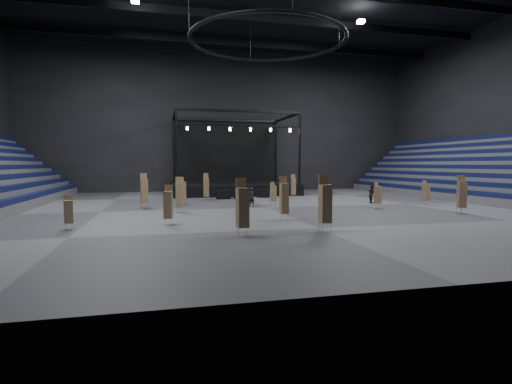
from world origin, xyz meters
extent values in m
plane|color=#4E4E50|center=(0.00, 0.00, 0.00)|extent=(50.00, 50.00, 0.00)
cube|color=black|center=(0.00, 21.00, 9.00)|extent=(50.00, 0.20, 18.00)
cube|color=#0C1236|center=(-18.12, 0.00, 0.95)|extent=(0.59, 40.00, 0.40)
cube|color=#535356|center=(21.40, 0.00, 0.38)|extent=(7.20, 40.00, 0.75)
cube|color=#0C1236|center=(18.12, 0.00, 0.95)|extent=(0.59, 40.00, 0.40)
cube|color=#535356|center=(21.85, 0.00, 0.75)|extent=(6.30, 40.00, 1.50)
cube|color=#0C1236|center=(19.02, 0.00, 1.70)|extent=(0.59, 40.00, 0.40)
cube|color=#535356|center=(22.30, 0.00, 1.12)|extent=(5.40, 40.00, 2.25)
cube|color=#0C1236|center=(19.91, 0.00, 2.45)|extent=(0.59, 40.00, 0.40)
cube|color=#535356|center=(22.75, 0.00, 1.50)|extent=(4.50, 40.00, 3.00)
cube|color=#0C1236|center=(20.82, 0.00, 3.20)|extent=(0.59, 40.00, 0.40)
cube|color=#535356|center=(23.20, 0.00, 1.88)|extent=(3.60, 40.00, 3.75)
cube|color=#0C1236|center=(21.71, 0.00, 3.95)|extent=(0.59, 40.00, 0.40)
cube|color=#535356|center=(23.65, 0.00, 2.25)|extent=(2.70, 40.00, 4.50)
cube|color=#0C1236|center=(22.61, 0.00, 4.70)|extent=(0.59, 40.00, 0.40)
cube|color=black|center=(0.00, 15.50, 0.60)|extent=(14.00, 10.00, 1.20)
cube|color=black|center=(0.00, 20.30, 5.20)|extent=(13.30, 0.30, 8.00)
cylinder|color=black|center=(-6.60, 10.90, 5.10)|extent=(0.24, 0.24, 7.80)
cylinder|color=black|center=(-6.60, 20.10, 5.10)|extent=(0.24, 0.24, 7.80)
cylinder|color=black|center=(6.60, 10.90, 5.10)|extent=(0.24, 0.24, 7.80)
cylinder|color=black|center=(6.60, 20.10, 5.10)|extent=(0.24, 0.24, 7.80)
cube|color=black|center=(0.00, 10.90, 9.00)|extent=(13.40, 0.25, 0.25)
cube|color=black|center=(0.00, 20.10, 9.00)|extent=(13.40, 0.25, 0.25)
cube|color=black|center=(0.00, 10.90, 7.50)|extent=(13.40, 0.20, 0.20)
cylinder|color=white|center=(-5.50, 10.90, 7.10)|extent=(0.24, 0.24, 0.35)
cylinder|color=white|center=(-3.30, 10.90, 7.10)|extent=(0.24, 0.24, 0.35)
cylinder|color=white|center=(-1.10, 10.90, 7.10)|extent=(0.24, 0.24, 0.35)
cylinder|color=white|center=(1.10, 10.90, 7.10)|extent=(0.24, 0.24, 0.35)
cylinder|color=white|center=(3.30, 10.90, 7.10)|extent=(0.24, 0.24, 0.35)
cylinder|color=white|center=(5.50, 10.90, 7.10)|extent=(0.24, 0.24, 0.35)
torus|color=black|center=(0.00, 0.00, 13.00)|extent=(12.30, 12.30, 0.30)
cylinder|color=black|center=(6.00, 0.00, 15.50)|extent=(0.04, 0.04, 5.00)
cylinder|color=black|center=(0.00, 6.00, 15.50)|extent=(0.04, 0.04, 5.00)
cylinder|color=black|center=(-6.00, 0.00, 15.50)|extent=(0.04, 0.04, 5.00)
cube|color=black|center=(0.00, 7.00, 17.20)|extent=(49.00, 0.35, 0.70)
cube|color=black|center=(0.00, 15.00, 17.20)|extent=(49.00, 0.35, 0.70)
cube|color=white|center=(-10.00, 4.00, 16.60)|extent=(0.60, 0.60, 0.25)
cube|color=white|center=(10.00, 4.00, 16.60)|extent=(0.60, 0.60, 0.25)
cube|color=black|center=(-2.18, 8.50, 0.44)|extent=(1.45, 0.98, 0.88)
cube|color=black|center=(-0.49, 8.79, 0.38)|extent=(1.28, 0.94, 0.77)
cube|color=black|center=(2.09, 9.33, 0.43)|extent=(1.43, 1.01, 0.86)
cylinder|color=silver|center=(-9.70, 1.37, 0.23)|extent=(0.03, 0.03, 0.45)
cylinder|color=silver|center=(-9.70, 1.80, 0.23)|extent=(0.03, 0.03, 0.45)
cylinder|color=silver|center=(-9.28, 1.37, 0.23)|extent=(0.03, 0.03, 0.45)
cylinder|color=silver|center=(-9.28, 1.80, 0.23)|extent=(0.03, 0.03, 0.45)
cube|color=#987953|center=(-9.49, 1.58, 1.37)|extent=(0.63, 0.63, 1.84)
cube|color=#987953|center=(-9.53, 1.81, 2.24)|extent=(0.52, 0.16, 1.01)
cylinder|color=silver|center=(8.09, -2.73, 0.19)|extent=(0.03, 0.03, 0.37)
cylinder|color=silver|center=(8.09, -2.38, 0.19)|extent=(0.03, 0.03, 0.37)
cylinder|color=silver|center=(8.44, -2.73, 0.19)|extent=(0.03, 0.03, 0.37)
cylinder|color=silver|center=(8.44, -2.38, 0.19)|extent=(0.03, 0.03, 0.37)
cube|color=#987953|center=(8.26, -2.56, 1.05)|extent=(0.58, 0.58, 1.36)
cube|color=#987953|center=(8.19, -2.39, 1.68)|extent=(0.41, 0.22, 0.75)
cylinder|color=silver|center=(-7.16, -1.94, 0.19)|extent=(0.03, 0.03, 0.37)
cylinder|color=silver|center=(-7.16, -1.59, 0.19)|extent=(0.03, 0.03, 0.37)
cylinder|color=silver|center=(-6.80, -1.94, 0.19)|extent=(0.03, 0.03, 0.37)
cylinder|color=silver|center=(-6.80, -1.59, 0.19)|extent=(0.03, 0.03, 0.37)
cube|color=#987953|center=(-6.98, -1.77, 1.24)|extent=(0.48, 0.48, 1.75)
cube|color=#987953|center=(-6.99, -1.58, 2.07)|extent=(0.43, 0.09, 0.96)
cylinder|color=silver|center=(4.74, 7.82, 0.18)|extent=(0.03, 0.03, 0.37)
cylinder|color=silver|center=(4.74, 8.18, 0.18)|extent=(0.03, 0.03, 0.37)
cylinder|color=silver|center=(5.09, 7.82, 0.18)|extent=(0.03, 0.03, 0.37)
cylinder|color=silver|center=(5.09, 8.18, 0.18)|extent=(0.03, 0.03, 0.37)
cube|color=#987953|center=(4.91, 8.00, 1.19)|extent=(0.50, 0.50, 1.65)
cube|color=#987953|center=(4.94, 8.18, 1.97)|extent=(0.43, 0.11, 0.91)
cylinder|color=silver|center=(-8.03, -7.68, 0.19)|extent=(0.03, 0.03, 0.38)
cylinder|color=silver|center=(-8.03, -7.32, 0.19)|extent=(0.03, 0.03, 0.38)
cylinder|color=silver|center=(-7.67, -7.68, 0.19)|extent=(0.03, 0.03, 0.38)
cylinder|color=silver|center=(-7.67, -7.32, 0.19)|extent=(0.03, 0.03, 0.38)
cube|color=#987953|center=(-7.85, -7.50, 1.15)|extent=(0.54, 0.54, 1.54)
cube|color=#987953|center=(-7.81, -7.32, 1.86)|extent=(0.44, 0.15, 0.84)
cylinder|color=silver|center=(-4.68, -12.21, 0.22)|extent=(0.03, 0.03, 0.44)
cylinder|color=silver|center=(-4.68, -11.79, 0.22)|extent=(0.03, 0.03, 0.44)
cylinder|color=silver|center=(-4.26, -12.21, 0.22)|extent=(0.03, 0.03, 0.44)
cylinder|color=silver|center=(-4.26, -11.79, 0.22)|extent=(0.03, 0.03, 0.44)
cube|color=#987953|center=(-4.47, -12.00, 1.39)|extent=(0.59, 0.59, 1.89)
cube|color=#987953|center=(-4.50, -11.78, 2.28)|extent=(0.51, 0.12, 1.04)
cylinder|color=silver|center=(0.79, 1.46, 0.17)|extent=(0.03, 0.03, 0.35)
cylinder|color=silver|center=(0.79, 1.79, 0.17)|extent=(0.03, 0.03, 0.35)
cylinder|color=silver|center=(1.12, 1.46, 0.17)|extent=(0.03, 0.03, 0.35)
cylinder|color=silver|center=(1.12, 1.79, 0.17)|extent=(0.03, 0.03, 0.35)
cube|color=#987953|center=(0.96, 1.63, 1.00)|extent=(0.50, 0.50, 1.30)
cube|color=#987953|center=(0.92, 1.80, 1.60)|extent=(0.40, 0.14, 0.72)
cylinder|color=silver|center=(-4.24, 6.95, 0.20)|extent=(0.03, 0.03, 0.40)
cylinder|color=silver|center=(-4.24, 7.33, 0.20)|extent=(0.03, 0.03, 0.40)
cylinder|color=silver|center=(-3.86, 6.95, 0.20)|extent=(0.03, 0.03, 0.40)
cylinder|color=silver|center=(-3.86, 7.33, 0.20)|extent=(0.03, 0.03, 0.40)
cube|color=#987953|center=(-4.05, 7.14, 1.29)|extent=(0.49, 0.49, 1.78)
cube|color=#987953|center=(-4.05, 7.34, 2.12)|extent=(0.46, 0.07, 0.98)
cylinder|color=silver|center=(-13.14, -8.14, 0.18)|extent=(0.03, 0.03, 0.35)
cylinder|color=silver|center=(-13.14, -7.80, 0.18)|extent=(0.03, 0.03, 0.35)
cylinder|color=silver|center=(-12.81, -8.14, 0.18)|extent=(0.03, 0.03, 0.35)
cylinder|color=silver|center=(-12.81, -7.80, 0.18)|extent=(0.03, 0.03, 0.35)
cube|color=#987953|center=(-12.97, -7.97, 0.95)|extent=(0.52, 0.52, 1.20)
cube|color=#987953|center=(-13.02, -7.80, 1.51)|extent=(0.40, 0.16, 0.66)
cylinder|color=silver|center=(-6.70, 3.26, 0.22)|extent=(0.03, 0.03, 0.43)
cylinder|color=silver|center=(-6.70, 3.67, 0.22)|extent=(0.03, 0.03, 0.43)
cylinder|color=silver|center=(-6.29, 3.26, 0.22)|extent=(0.03, 0.03, 0.43)
cylinder|color=silver|center=(-6.29, 3.67, 0.22)|extent=(0.03, 0.03, 0.43)
cube|color=#987953|center=(-6.49, 3.47, 1.21)|extent=(0.68, 0.68, 1.56)
cube|color=#987953|center=(-6.58, 3.67, 1.94)|extent=(0.48, 0.25, 0.86)
cylinder|color=silver|center=(11.94, -7.16, 0.21)|extent=(0.03, 0.03, 0.42)
cylinder|color=silver|center=(11.94, -6.76, 0.21)|extent=(0.03, 0.03, 0.42)
cylinder|color=silver|center=(12.34, -7.16, 0.21)|extent=(0.03, 0.03, 0.42)
cylinder|color=silver|center=(12.34, -6.76, 0.21)|extent=(0.03, 0.03, 0.42)
cube|color=#987953|center=(12.14, -6.96, 1.33)|extent=(0.65, 0.65, 1.81)
cube|color=#987953|center=(12.21, -6.76, 2.18)|extent=(0.48, 0.22, 0.99)
cylinder|color=silver|center=(13.42, -1.32, 0.20)|extent=(0.03, 0.03, 0.40)
cylinder|color=silver|center=(13.42, -0.94, 0.20)|extent=(0.03, 0.03, 0.40)
cylinder|color=silver|center=(13.80, -1.32, 0.20)|extent=(0.03, 0.03, 0.40)
cylinder|color=silver|center=(13.80, -0.94, 0.20)|extent=(0.03, 0.03, 0.40)
cube|color=#987953|center=(13.61, -1.13, 1.08)|extent=(0.54, 0.54, 1.36)
cube|color=#987953|center=(13.58, -0.93, 1.71)|extent=(0.46, 0.12, 0.75)
cylinder|color=silver|center=(-1.05, -7.35, 0.20)|extent=(0.03, 0.03, 0.40)
cylinder|color=silver|center=(-1.05, -6.97, 0.20)|extent=(0.03, 0.03, 0.40)
cylinder|color=silver|center=(-0.67, -7.35, 0.20)|extent=(0.03, 0.03, 0.40)
cylinder|color=silver|center=(-0.67, -6.97, 0.20)|extent=(0.03, 0.03, 0.40)
cube|color=#987953|center=(-0.86, -7.16, 1.33)|extent=(0.49, 0.49, 1.86)
cube|color=#987953|center=(-0.87, -6.96, 2.21)|extent=(0.46, 0.07, 1.02)
cylinder|color=silver|center=(-0.27, -11.78, 0.23)|extent=(0.03, 0.03, 0.45)
cylinder|color=silver|center=(-0.27, -11.35, 0.23)|extent=(0.03, 0.03, 0.45)
cylinder|color=silver|center=(0.16, -11.78, 0.23)|extent=(0.03, 0.03, 0.45)
cylinder|color=silver|center=(0.16, -11.35, 0.23)|extent=(0.03, 0.03, 0.45)
cube|color=#987953|center=(-0.05, -11.57, 1.43)|extent=(0.56, 0.56, 1.95)
cube|color=#987953|center=(-0.06, -11.34, 2.35)|extent=(0.52, 0.08, 1.07)
imported|color=black|center=(-1.10, 0.87, 0.79)|extent=(0.68, 0.57, 1.58)
imported|color=black|center=(10.11, 1.55, 0.80)|extent=(0.77, 0.90, 1.60)
camera|label=1|loc=(-8.25, -30.50, 3.45)|focal=28.00mm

